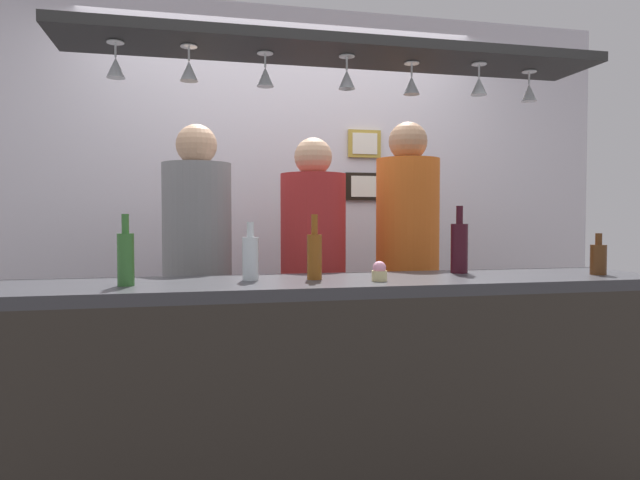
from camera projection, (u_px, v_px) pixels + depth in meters
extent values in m
cube|color=silver|center=(285.00, 211.00, 3.72)|extent=(4.40, 0.06, 2.60)
cube|color=#38383D|center=(345.00, 285.00, 2.32)|extent=(2.70, 0.55, 0.04)
cube|color=#2D2823|center=(363.00, 431.00, 2.09)|extent=(2.65, 0.04, 0.97)
cube|color=black|center=(342.00, 51.00, 2.33)|extent=(2.20, 0.36, 0.04)
cylinder|color=silver|center=(115.00, 42.00, 2.14)|extent=(0.06, 0.06, 0.00)
cylinder|color=silver|center=(115.00, 50.00, 2.14)|extent=(0.01, 0.01, 0.06)
cone|color=silver|center=(116.00, 68.00, 2.14)|extent=(0.07, 0.07, 0.08)
cylinder|color=silver|center=(189.00, 46.00, 2.19)|extent=(0.06, 0.06, 0.00)
cylinder|color=silver|center=(189.00, 54.00, 2.19)|extent=(0.01, 0.01, 0.06)
cone|color=silver|center=(189.00, 71.00, 2.19)|extent=(0.07, 0.07, 0.08)
cylinder|color=silver|center=(265.00, 53.00, 2.28)|extent=(0.06, 0.06, 0.00)
cylinder|color=silver|center=(265.00, 60.00, 2.28)|extent=(0.01, 0.01, 0.06)
cone|color=silver|center=(265.00, 77.00, 2.28)|extent=(0.07, 0.07, 0.08)
cylinder|color=silver|center=(347.00, 56.00, 2.32)|extent=(0.06, 0.06, 0.00)
cylinder|color=silver|center=(347.00, 63.00, 2.32)|extent=(0.01, 0.01, 0.06)
cone|color=silver|center=(347.00, 80.00, 2.32)|extent=(0.07, 0.07, 0.08)
cylinder|color=silver|center=(412.00, 63.00, 2.42)|extent=(0.06, 0.06, 0.00)
cylinder|color=silver|center=(412.00, 70.00, 2.42)|extent=(0.01, 0.01, 0.06)
cone|color=silver|center=(412.00, 86.00, 2.43)|extent=(0.07, 0.07, 0.08)
cylinder|color=silver|center=(479.00, 64.00, 2.44)|extent=(0.06, 0.06, 0.00)
cylinder|color=silver|center=(479.00, 71.00, 2.44)|extent=(0.01, 0.01, 0.06)
cone|color=silver|center=(479.00, 86.00, 2.44)|extent=(0.07, 0.07, 0.08)
cylinder|color=silver|center=(529.00, 72.00, 2.56)|extent=(0.06, 0.06, 0.00)
cylinder|color=silver|center=(529.00, 78.00, 2.56)|extent=(0.01, 0.01, 0.06)
cone|color=silver|center=(529.00, 93.00, 2.57)|extent=(0.07, 0.07, 0.08)
cube|color=#2D334C|center=(198.00, 387.00, 2.90)|extent=(0.17, 0.18, 0.82)
cylinder|color=gray|center=(197.00, 235.00, 2.87)|extent=(0.34, 0.34, 0.71)
sphere|color=tan|center=(197.00, 145.00, 2.86)|extent=(0.20, 0.20, 0.20)
cube|color=#2D334C|center=(313.00, 381.00, 3.04)|extent=(0.17, 0.18, 0.80)
cylinder|color=red|center=(313.00, 240.00, 3.01)|extent=(0.34, 0.34, 0.69)
sphere|color=tan|center=(313.00, 157.00, 2.99)|extent=(0.20, 0.20, 0.20)
cube|color=#2D334C|center=(407.00, 371.00, 3.15)|extent=(0.17, 0.18, 0.84)
cylinder|color=orange|center=(407.00, 227.00, 3.12)|extent=(0.34, 0.34, 0.73)
sphere|color=#9E7556|center=(408.00, 141.00, 3.10)|extent=(0.21, 0.21, 0.21)
cylinder|color=#336B2D|center=(126.00, 260.00, 2.08)|extent=(0.06, 0.06, 0.19)
cylinder|color=#336B2D|center=(125.00, 224.00, 2.08)|extent=(0.03, 0.03, 0.07)
cylinder|color=#380F19|center=(459.00, 248.00, 2.57)|extent=(0.08, 0.08, 0.22)
cylinder|color=#380F19|center=(460.00, 215.00, 2.57)|extent=(0.03, 0.03, 0.08)
cylinder|color=silver|center=(251.00, 259.00, 2.27)|extent=(0.06, 0.06, 0.17)
cylinder|color=silver|center=(250.00, 230.00, 2.27)|extent=(0.03, 0.03, 0.06)
cylinder|color=brown|center=(314.00, 257.00, 2.30)|extent=(0.06, 0.06, 0.18)
cylinder|color=brown|center=(314.00, 224.00, 2.30)|extent=(0.03, 0.03, 0.08)
cylinder|color=#512D14|center=(598.00, 260.00, 2.50)|extent=(0.07, 0.07, 0.13)
cylinder|color=#512D14|center=(599.00, 239.00, 2.50)|extent=(0.03, 0.03, 0.05)
cylinder|color=beige|center=(379.00, 276.00, 2.25)|extent=(0.06, 0.06, 0.04)
sphere|color=pink|center=(379.00, 268.00, 2.25)|extent=(0.05, 0.05, 0.05)
cube|color=#B29338|center=(364.00, 144.00, 3.78)|extent=(0.22, 0.02, 0.18)
cube|color=white|center=(365.00, 144.00, 3.77)|extent=(0.17, 0.01, 0.14)
cube|color=black|center=(367.00, 187.00, 3.79)|extent=(0.30, 0.02, 0.18)
cube|color=white|center=(368.00, 186.00, 3.78)|extent=(0.23, 0.01, 0.14)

